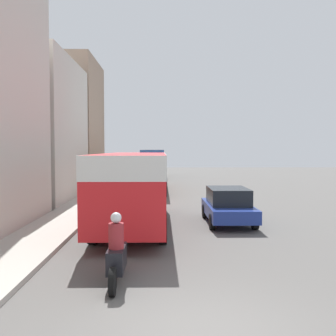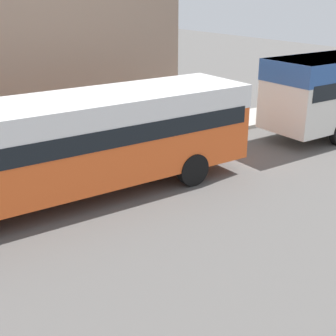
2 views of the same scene
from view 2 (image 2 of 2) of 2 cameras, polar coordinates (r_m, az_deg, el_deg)
The scene contains 2 objects.
bus_following at distance 12.97m, azimuth -12.17°, elevation 3.95°, with size 2.64×11.02×2.84m.
pedestrian_near_curb at distance 23.11m, azimuth 13.92°, elevation 9.19°, with size 0.42×0.42×1.80m.
Camera 2 is at (9.83, 18.30, 5.57)m, focal length 50.00 mm.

